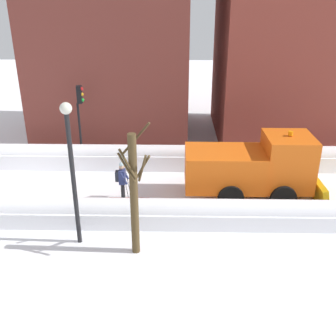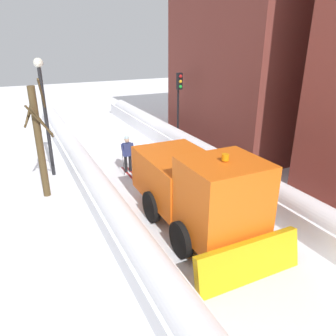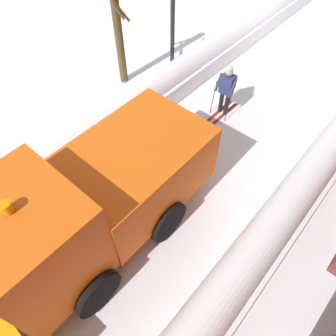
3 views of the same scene
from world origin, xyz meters
The scene contains 9 objects.
ground_plane centered at (0.00, 10.00, 0.00)m, with size 80.00×80.00×0.00m, color white.
snowbank_left centered at (-2.78, 10.00, 0.60)m, with size 1.10×36.00×1.27m.
snowbank_right centered at (2.78, 10.00, 0.50)m, with size 1.10×36.00×1.11m.
building_brick_near centered at (-8.68, 3.44, 7.14)m, with size 9.00×8.97×14.28m.
plow_truck centered at (0.36, 10.67, 1.48)m, with size 3.20×5.98×3.12m.
skier centered at (0.76, 4.91, 1.00)m, with size 0.62×1.80×1.81m.
traffic_light_pole centered at (-3.30, 2.33, 2.96)m, with size 0.28×0.42×4.21m.
street_lamp centered at (4.05, 3.72, 3.32)m, with size 0.40×0.40×5.25m.
bare_tree_near centered at (4.59, 5.86, 2.34)m, with size 1.05×1.08×4.72m.
Camera 1 is at (16.25, 7.24, 8.38)m, focal length 42.31 mm.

